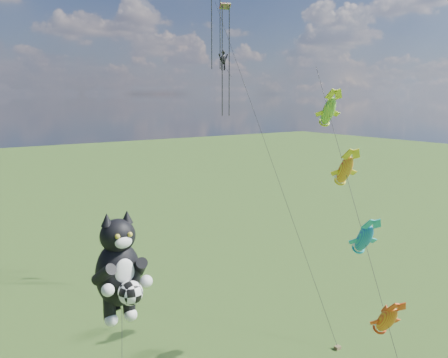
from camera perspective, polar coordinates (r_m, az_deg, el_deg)
cat_kite_rig at (r=27.06m, az=-11.86°, el=-9.87°), size 3.05×4.30×10.74m
fish_windsock_rig at (r=29.97m, az=14.68°, el=-2.78°), size 6.81×14.54×18.59m
parafoil_rig at (r=43.63m, az=0.11°, el=14.58°), size 2.45×17.50×27.99m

